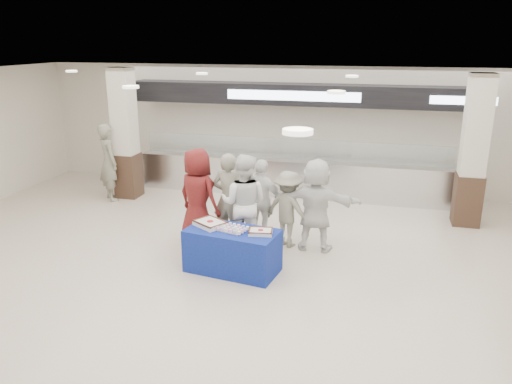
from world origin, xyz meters
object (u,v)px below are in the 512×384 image
(soldier_a, at_px, (229,199))
(display_table, at_px, (233,251))
(civilian_white, at_px, (316,205))
(civilian_maroon, at_px, (198,196))
(chef_short, at_px, (262,201))
(sheet_cake_left, at_px, (210,223))
(sheet_cake_right, at_px, (261,231))
(soldier_b, at_px, (288,209))
(soldier_bg, at_px, (109,162))
(chef_tall, at_px, (244,203))
(cupcake_tray, at_px, (232,229))

(soldier_a, bearing_deg, display_table, 113.42)
(civilian_white, bearing_deg, display_table, 45.95)
(civilian_maroon, relative_size, chef_short, 1.15)
(sheet_cake_left, relative_size, soldier_a, 0.36)
(sheet_cake_right, relative_size, soldier_b, 0.29)
(sheet_cake_right, distance_m, soldier_bg, 5.55)
(sheet_cake_left, bearing_deg, sheet_cake_right, -8.15)
(sheet_cake_left, distance_m, sheet_cake_right, 0.94)
(display_table, relative_size, sheet_cake_left, 2.43)
(soldier_b, bearing_deg, chef_tall, 50.05)
(sheet_cake_right, xyz_separation_m, soldier_a, (-0.93, 1.23, 0.11))
(display_table, distance_m, chef_short, 1.56)
(sheet_cake_left, height_order, chef_tall, chef_tall)
(sheet_cake_right, relative_size, civilian_maroon, 0.23)
(civilian_maroon, bearing_deg, sheet_cake_right, 166.94)
(sheet_cake_right, height_order, chef_short, chef_short)
(display_table, relative_size, civilian_maroon, 0.82)
(cupcake_tray, xyz_separation_m, civilian_maroon, (-1.02, 1.07, 0.16))
(sheet_cake_right, distance_m, chef_short, 1.55)
(chef_tall, relative_size, civilian_white, 1.04)
(sheet_cake_right, xyz_separation_m, cupcake_tray, (-0.50, 0.02, -0.01))
(civilian_maroon, distance_m, chef_tall, 0.98)
(sheet_cake_left, height_order, chef_short, chef_short)
(cupcake_tray, height_order, soldier_b, soldier_b)
(sheet_cake_left, xyz_separation_m, soldier_a, (-0.00, 1.10, 0.10))
(soldier_b, bearing_deg, sheet_cake_right, 102.72)
(civilian_maroon, height_order, soldier_bg, soldier_bg)
(cupcake_tray, distance_m, chef_tall, 0.94)
(soldier_a, bearing_deg, chef_short, -150.46)
(chef_short, relative_size, soldier_bg, 0.86)
(civilian_white, bearing_deg, cupcake_tray, 46.28)
(chef_short, bearing_deg, sheet_cake_left, 84.19)
(sheet_cake_left, height_order, soldier_b, soldier_b)
(sheet_cake_left, relative_size, chef_short, 0.39)
(soldier_a, xyz_separation_m, chef_tall, (0.38, -0.29, 0.03))
(sheet_cake_right, bearing_deg, cupcake_tray, 177.59)
(civilian_maroon, distance_m, soldier_a, 0.60)
(chef_tall, bearing_deg, sheet_cake_left, 64.53)
(civilian_maroon, bearing_deg, soldier_b, -148.39)
(display_table, bearing_deg, soldier_b, 70.87)
(soldier_a, height_order, chef_tall, chef_tall)
(civilian_maroon, distance_m, civilian_white, 2.26)
(display_table, xyz_separation_m, sheet_cake_left, (-0.43, 0.10, 0.43))
(cupcake_tray, xyz_separation_m, soldier_b, (0.70, 1.34, -0.04))
(chef_short, height_order, soldier_bg, soldier_bg)
(sheet_cake_right, bearing_deg, chef_tall, 120.19)
(sheet_cake_left, relative_size, civilian_white, 0.36)
(chef_tall, bearing_deg, soldier_a, -37.04)
(cupcake_tray, xyz_separation_m, soldier_a, (-0.44, 1.21, 0.11))
(soldier_a, bearing_deg, civilian_white, -173.96)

